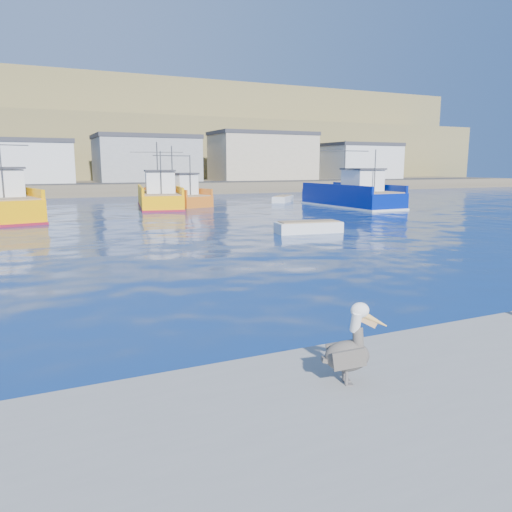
# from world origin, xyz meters

# --- Properties ---
(ground) EXTENTS (260.00, 260.00, 0.00)m
(ground) POSITION_xyz_m (0.00, 0.00, 0.00)
(ground) COLOR #071A52
(ground) RESTS_ON ground
(dock_bollards) EXTENTS (36.20, 0.20, 0.30)m
(dock_bollards) POSITION_xyz_m (0.60, -3.40, 0.65)
(dock_bollards) COLOR #4C4C4C
(dock_bollards) RESTS_ON dock
(far_shore) EXTENTS (200.00, 81.00, 24.00)m
(far_shore) POSITION_xyz_m (0.00, 109.20, 8.98)
(far_shore) COLOR brown
(far_shore) RESTS_ON ground
(trawler_yellow_b) EXTENTS (5.67, 11.53, 6.48)m
(trawler_yellow_b) POSITION_xyz_m (4.49, 37.62, 1.03)
(trawler_yellow_b) COLOR #FFA400
(trawler_yellow_b) RESTS_ON ground
(trawler_blue) EXTENTS (5.90, 12.34, 6.64)m
(trawler_blue) POSITION_xyz_m (22.39, 30.42, 1.09)
(trawler_blue) COLOR navy
(trawler_blue) RESTS_ON ground
(boat_orange) EXTENTS (5.34, 8.97, 6.10)m
(boat_orange) POSITION_xyz_m (6.89, 39.11, 1.04)
(boat_orange) COLOR orange
(boat_orange) RESTS_ON ground
(skiff_mid) EXTENTS (4.23, 1.95, 0.89)m
(skiff_mid) POSITION_xyz_m (8.14, 15.13, 0.28)
(skiff_mid) COLOR silver
(skiff_mid) RESTS_ON ground
(skiff_far) EXTENTS (3.92, 4.11, 0.92)m
(skiff_far) POSITION_xyz_m (19.07, 39.08, 0.29)
(skiff_far) COLOR silver
(skiff_far) RESTS_ON ground
(pelican) EXTENTS (1.10, 0.67, 1.39)m
(pelican) POSITION_xyz_m (-2.97, -4.73, 1.09)
(pelican) COLOR #595451
(pelican) RESTS_ON dock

